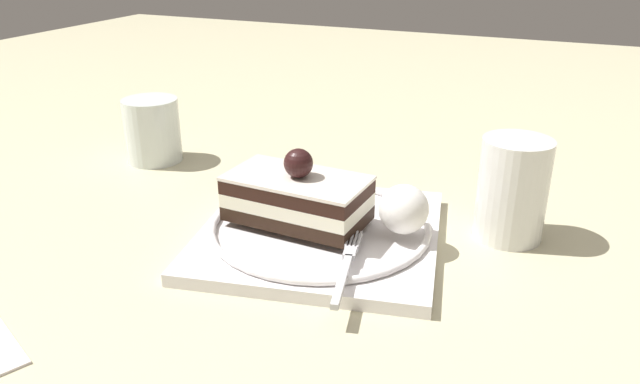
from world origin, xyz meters
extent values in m
plane|color=beige|center=(0.00, 0.00, 0.00)|extent=(2.40, 2.40, 0.00)
cube|color=white|center=(-0.02, -0.01, 0.01)|extent=(0.25, 0.25, 0.01)
torus|color=white|center=(-0.02, -0.01, 0.01)|extent=(0.24, 0.24, 0.01)
cube|color=black|center=(-0.05, -0.01, 0.02)|extent=(0.13, 0.07, 0.01)
cube|color=white|center=(-0.05, -0.01, 0.04)|extent=(0.13, 0.07, 0.01)
cube|color=black|center=(-0.05, -0.01, 0.05)|extent=(0.13, 0.07, 0.01)
cube|color=white|center=(-0.05, -0.01, 0.06)|extent=(0.13, 0.08, 0.00)
sphere|color=black|center=(-0.05, -0.01, 0.07)|extent=(0.03, 0.03, 0.03)
ellipsoid|color=white|center=(0.05, 0.01, 0.04)|extent=(0.04, 0.04, 0.04)
cube|color=silver|center=(0.03, -0.09, 0.02)|extent=(0.02, 0.07, 0.00)
cube|color=silver|center=(0.02, -0.05, 0.02)|extent=(0.01, 0.02, 0.00)
cube|color=silver|center=(0.02, -0.03, 0.02)|extent=(0.01, 0.03, 0.00)
cube|color=silver|center=(0.02, -0.03, 0.02)|extent=(0.01, 0.03, 0.00)
cube|color=silver|center=(0.02, -0.03, 0.02)|extent=(0.01, 0.03, 0.00)
cube|color=silver|center=(0.01, -0.03, 0.02)|extent=(0.01, 0.03, 0.00)
cylinder|color=white|center=(0.13, 0.07, 0.05)|extent=(0.06, 0.06, 0.09)
cylinder|color=black|center=(0.13, 0.07, 0.02)|extent=(0.06, 0.06, 0.04)
cylinder|color=white|center=(-0.30, 0.11, 0.04)|extent=(0.07, 0.07, 0.08)
cylinder|color=orange|center=(-0.30, 0.11, 0.03)|extent=(0.06, 0.06, 0.06)
camera|label=1|loc=(0.18, -0.47, 0.27)|focal=34.46mm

